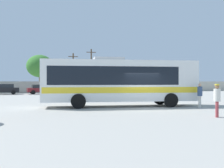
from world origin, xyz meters
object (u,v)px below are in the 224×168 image
object	(u,v)px
parked_car_second_maroon	(41,89)
utility_pole_far	(73,72)
utility_pole_near	(91,69)
roadside_tree_midleft	(40,66)
coach_bus_white_yellow	(118,80)
attendant_by_bus_door	(200,94)
passenger_waiting_on_apron	(217,98)
parked_car_leftmost_black	(4,89)

from	to	relation	value
parked_car_second_maroon	utility_pole_far	distance (m)	9.23
utility_pole_near	roadside_tree_midleft	distance (m)	9.64
coach_bus_white_yellow	attendant_by_bus_door	xyz separation A→B (m)	(5.30, -2.67, -0.98)
roadside_tree_midleft	parked_car_second_maroon	bearing A→B (deg)	-91.88
coach_bus_white_yellow	utility_pole_near	size ratio (longest dim) A/B	1.49
passenger_waiting_on_apron	coach_bus_white_yellow	bearing A→B (deg)	111.68
coach_bus_white_yellow	utility_pole_far	distance (m)	29.72
passenger_waiting_on_apron	parked_car_second_maroon	xyz separation A→B (m)	(-7.39, 30.69, -0.23)
passenger_waiting_on_apron	roadside_tree_midleft	distance (m)	41.17
utility_pole_far	roadside_tree_midleft	distance (m)	6.67
attendant_by_bus_door	passenger_waiting_on_apron	distance (m)	5.31
passenger_waiting_on_apron	parked_car_second_maroon	bearing A→B (deg)	103.54
roadside_tree_midleft	passenger_waiting_on_apron	bearing A→B (deg)	-80.06
attendant_by_bus_door	parked_car_second_maroon	bearing A→B (deg)	110.59
parked_car_leftmost_black	roadside_tree_midleft	world-z (taller)	roadside_tree_midleft
coach_bus_white_yellow	attendant_by_bus_door	size ratio (longest dim) A/B	6.75
passenger_waiting_on_apron	parked_car_second_maroon	distance (m)	31.56
attendant_by_bus_door	roadside_tree_midleft	world-z (taller)	roadside_tree_midleft
coach_bus_white_yellow	utility_pole_near	world-z (taller)	utility_pole_near
attendant_by_bus_door	parked_car_leftmost_black	size ratio (longest dim) A/B	0.41
passenger_waiting_on_apron	utility_pole_far	distance (m)	37.19
coach_bus_white_yellow	parked_car_second_maroon	xyz separation A→B (m)	(-4.44, 23.25, -1.20)
utility_pole_near	utility_pole_far	distance (m)	3.37
parked_car_second_maroon	utility_pole_far	size ratio (longest dim) A/B	0.61
coach_bus_white_yellow	attendant_by_bus_door	world-z (taller)	coach_bus_white_yellow
parked_car_leftmost_black	utility_pole_near	distance (m)	16.06
attendant_by_bus_door	parked_car_second_maroon	xyz separation A→B (m)	(-9.74, 25.92, -0.22)
attendant_by_bus_door	passenger_waiting_on_apron	size ratio (longest dim) A/B	1.00
utility_pole_near	parked_car_leftmost_black	bearing A→B (deg)	-157.59
passenger_waiting_on_apron	utility_pole_far	world-z (taller)	utility_pole_far
attendant_by_bus_door	utility_pole_far	world-z (taller)	utility_pole_far
parked_car_second_maroon	roadside_tree_midleft	bearing A→B (deg)	88.12
coach_bus_white_yellow	roadside_tree_midleft	bearing A→B (deg)	97.12
coach_bus_white_yellow	roadside_tree_midleft	xyz separation A→B (m)	(-4.12, 32.95, 2.81)
parked_car_leftmost_black	roadside_tree_midleft	xyz separation A→B (m)	(5.51, 9.35, 3.97)
attendant_by_bus_door	parked_car_second_maroon	distance (m)	27.69
coach_bus_white_yellow	roadside_tree_midleft	world-z (taller)	roadside_tree_midleft
utility_pole_far	passenger_waiting_on_apron	bearing A→B (deg)	-87.84
passenger_waiting_on_apron	parked_car_leftmost_black	world-z (taller)	passenger_waiting_on_apron
parked_car_second_maroon	roadside_tree_midleft	distance (m)	10.50
parked_car_leftmost_black	roadside_tree_midleft	bearing A→B (deg)	59.48
utility_pole_near	utility_pole_far	bearing A→B (deg)	179.33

